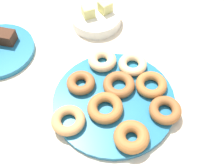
{
  "coord_description": "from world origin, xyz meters",
  "views": [
    {
      "loc": [
        -0.08,
        -0.4,
        0.65
      ],
      "look_at": [
        0.0,
        0.03,
        0.04
      ],
      "focal_mm": 46.29,
      "sensor_mm": 36.0,
      "label": 1
    }
  ],
  "objects": [
    {
      "name": "donut_6",
      "position": [
        0.02,
        0.04,
        0.03
      ],
      "size": [
        0.11,
        0.11,
        0.02
      ],
      "primitive_type": "torus",
      "rotation": [
        0.0,
        0.0,
        3.44
      ],
      "color": "#995B2D",
      "rests_on": "donut_plate"
    },
    {
      "name": "donut_5",
      "position": [
        -0.08,
        0.06,
        0.03
      ],
      "size": [
        0.11,
        0.11,
        0.03
      ],
      "primitive_type": "torus",
      "rotation": [
        0.0,
        0.0,
        0.64
      ],
      "color": "#995B2D",
      "rests_on": "donut_plate"
    },
    {
      "name": "donut_plate",
      "position": [
        0.0,
        0.0,
        0.01
      ],
      "size": [
        0.32,
        0.32,
        0.01
      ],
      "primitive_type": "cylinder",
      "color": "#1E6B93",
      "rests_on": "ground_plane"
    },
    {
      "name": "ground_plane",
      "position": [
        0.0,
        0.0,
        0.0
      ],
      "size": [
        2.4,
        2.4,
        0.0
      ],
      "primitive_type": "plane",
      "color": "beige"
    },
    {
      "name": "donut_1",
      "position": [
        0.02,
        -0.12,
        0.03
      ],
      "size": [
        0.1,
        0.1,
        0.03
      ],
      "primitive_type": "torus",
      "rotation": [
        0.0,
        0.0,
        3.3
      ],
      "color": "#AD6B33",
      "rests_on": "donut_plate"
    },
    {
      "name": "donut_7",
      "position": [
        0.12,
        -0.06,
        0.03
      ],
      "size": [
        0.1,
        0.1,
        0.02
      ],
      "primitive_type": "torus",
      "rotation": [
        0.0,
        0.0,
        4.99
      ],
      "color": "#995B2D",
      "rests_on": "donut_plate"
    },
    {
      "name": "brownie_far",
      "position": [
        -0.28,
        0.26,
        0.03
      ],
      "size": [
        0.07,
        0.06,
        0.04
      ],
      "primitive_type": "cube",
      "rotation": [
        0.0,
        0.0,
        -0.4
      ],
      "color": "#472819",
      "rests_on": "cake_plate"
    },
    {
      "name": "donut_8",
      "position": [
        0.07,
        0.1,
        0.03
      ],
      "size": [
        0.08,
        0.08,
        0.02
      ],
      "primitive_type": "torus",
      "rotation": [
        0.0,
        0.0,
        1.51
      ],
      "color": "#EABC84",
      "rests_on": "donut_plate"
    },
    {
      "name": "melon_chunk_right",
      "position": [
        0.03,
        0.33,
        0.05
      ],
      "size": [
        0.05,
        0.05,
        0.04
      ],
      "primitive_type": "cube",
      "rotation": [
        0.0,
        0.0,
        0.44
      ],
      "color": "#DBD67A",
      "rests_on": "fruit_bowl"
    },
    {
      "name": "fruit_bowl",
      "position": [
        0.0,
        0.31,
        0.02
      ],
      "size": [
        0.16,
        0.16,
        0.03
      ],
      "primitive_type": "cylinder",
      "color": "silver",
      "rests_on": "ground_plane"
    },
    {
      "name": "melon_chunk_left",
      "position": [
        -0.02,
        0.31,
        0.05
      ],
      "size": [
        0.04,
        0.04,
        0.04
      ],
      "primitive_type": "cube",
      "rotation": [
        0.0,
        0.0,
        0.2
      ],
      "color": "#DBD67A",
      "rests_on": "fruit_bowl"
    },
    {
      "name": "donut_4",
      "position": [
        0.11,
        0.02,
        0.03
      ],
      "size": [
        0.11,
        0.11,
        0.02
      ],
      "primitive_type": "torus",
      "rotation": [
        0.0,
        0.0,
        0.33
      ],
      "color": "#AD6B33",
      "rests_on": "donut_plate"
    },
    {
      "name": "donut_3",
      "position": [
        -0.03,
        -0.03,
        0.03
      ],
      "size": [
        0.1,
        0.1,
        0.03
      ],
      "primitive_type": "torus",
      "rotation": [
        0.0,
        0.0,
        1.63
      ],
      "color": "#AD6B33",
      "rests_on": "donut_plate"
    },
    {
      "name": "donut_0",
      "position": [
        -0.01,
        0.13,
        0.03
      ],
      "size": [
        0.11,
        0.11,
        0.03
      ],
      "primitive_type": "torus",
      "rotation": [
        0.0,
        0.0,
        2.02
      ],
      "color": "#EABC84",
      "rests_on": "donut_plate"
    },
    {
      "name": "donut_2",
      "position": [
        -0.12,
        -0.05,
        0.03
      ],
      "size": [
        0.12,
        0.12,
        0.02
      ],
      "primitive_type": "torus",
      "rotation": [
        0.0,
        0.0,
        4.12
      ],
      "color": "tan",
      "rests_on": "donut_plate"
    }
  ]
}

